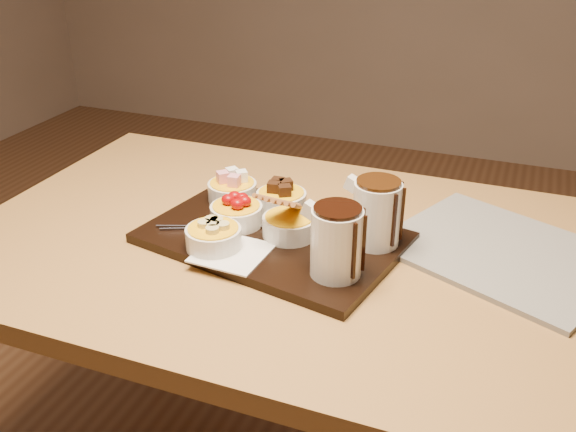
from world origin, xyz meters
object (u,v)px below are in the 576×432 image
(pitcher_milk_chocolate, at_px, (377,214))
(newspaper, at_px, (502,252))
(pitcher_dark_chocolate, at_px, (336,243))
(dining_table, at_px, (280,283))
(bowl_strawberries, at_px, (237,215))
(serving_board, at_px, (273,238))

(pitcher_milk_chocolate, xyz_separation_m, newspaper, (0.22, 0.07, -0.07))
(pitcher_dark_chocolate, xyz_separation_m, newspaper, (0.25, 0.20, -0.07))
(dining_table, relative_size, bowl_strawberries, 12.00)
(dining_table, distance_m, bowl_strawberries, 0.16)
(serving_board, height_order, newspaper, serving_board)
(bowl_strawberries, height_order, pitcher_dark_chocolate, pitcher_dark_chocolate)
(serving_board, xyz_separation_m, pitcher_milk_chocolate, (0.19, 0.03, 0.07))
(serving_board, relative_size, pitcher_dark_chocolate, 3.92)
(pitcher_dark_chocolate, bearing_deg, dining_table, 154.81)
(pitcher_dark_chocolate, distance_m, newspaper, 0.33)
(serving_board, bearing_deg, dining_table, 76.77)
(bowl_strawberries, relative_size, pitcher_milk_chocolate, 0.85)
(serving_board, height_order, pitcher_dark_chocolate, pitcher_dark_chocolate)
(pitcher_dark_chocolate, relative_size, pitcher_milk_chocolate, 1.00)
(newspaper, bearing_deg, pitcher_dark_chocolate, -118.08)
(dining_table, xyz_separation_m, pitcher_milk_chocolate, (0.18, 0.02, 0.18))
(pitcher_milk_chocolate, distance_m, newspaper, 0.24)
(pitcher_milk_chocolate, bearing_deg, bowl_strawberries, -163.61)
(dining_table, xyz_separation_m, newspaper, (0.40, 0.09, 0.10))
(dining_table, distance_m, pitcher_dark_chocolate, 0.25)
(pitcher_milk_chocolate, height_order, newspaper, pitcher_milk_chocolate)
(dining_table, xyz_separation_m, bowl_strawberries, (-0.09, -0.00, 0.14))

